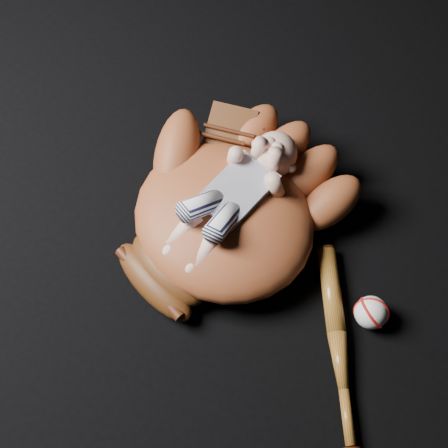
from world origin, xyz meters
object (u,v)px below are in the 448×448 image
object	(u,v)px
newborn_baby	(229,199)
baseball	(371,313)
baseball_bat	(338,345)
baseball_glove	(224,214)

from	to	relation	value
newborn_baby	baseball	bearing A→B (deg)	4.69
baseball	baseball_bat	bearing A→B (deg)	-104.50
baseball_glove	newborn_baby	distance (m)	0.05
newborn_baby	baseball_bat	distance (m)	0.35
baseball_glove	newborn_baby	xyz separation A→B (m)	(0.00, 0.01, 0.05)
baseball_bat	newborn_baby	bearing A→B (deg)	162.53
baseball_glove	newborn_baby	bearing A→B (deg)	88.51
baseball	baseball_glove	bearing A→B (deg)	-179.99
baseball_bat	baseball	xyz separation A→B (m)	(0.02, 0.09, 0.01)
baseball_glove	baseball_bat	world-z (taller)	baseball_glove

